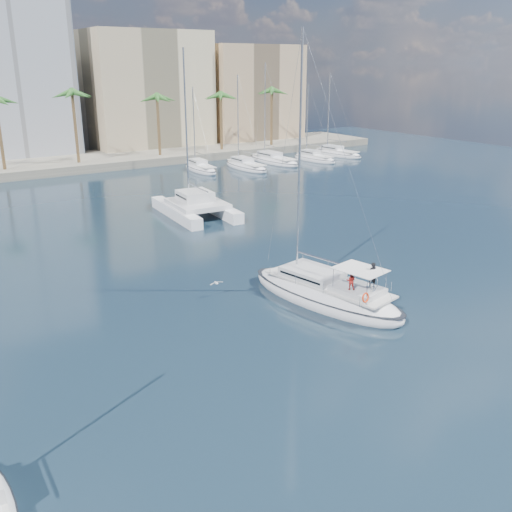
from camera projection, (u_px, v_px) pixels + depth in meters
ground at (280, 318)px, 34.83m from camera, size 160.00×160.00×0.00m
quay at (33, 166)px, 82.67m from camera, size 120.00×14.00×1.20m
building_beige at (145, 92)px, 98.31m from camera, size 20.00×14.00×20.00m
building_tan_right at (249, 95)px, 107.58m from camera, size 18.00×12.00×18.00m
palm_centre at (31, 99)px, 76.41m from camera, size 3.60×3.60×12.30m
palm_right at (244, 92)px, 94.30m from camera, size 3.60×3.60×12.30m
main_sloop at (325, 294)px, 37.20m from camera, size 5.99×12.43×17.70m
catamaran at (196, 205)px, 58.12m from camera, size 6.45×11.49×16.25m
seagull at (216, 283)px, 37.67m from camera, size 0.98×0.42×0.18m
moored_yacht_a at (201, 171)px, 82.36m from camera, size 3.37×9.52×11.90m
moored_yacht_b at (246, 169)px, 84.21m from camera, size 3.32×10.83×13.72m
moored_yacht_c at (274, 163)px, 89.20m from camera, size 3.98×12.33×15.54m
moored_yacht_d at (314, 161)px, 91.04m from camera, size 3.52×9.55×11.90m
moored_yacht_e at (337, 156)px, 96.04m from camera, size 4.61×11.11×13.72m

